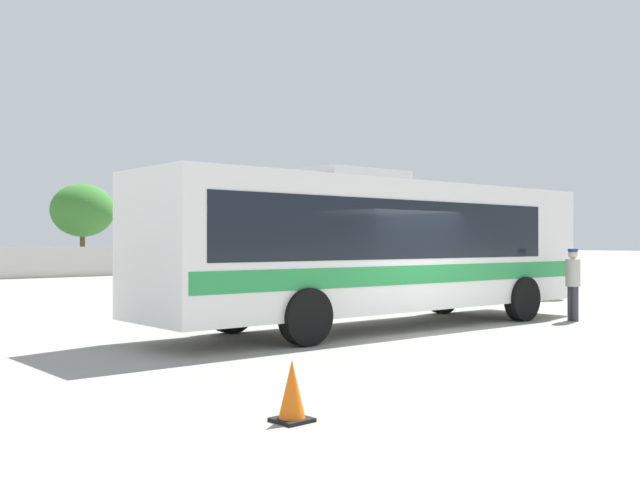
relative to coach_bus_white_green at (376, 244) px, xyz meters
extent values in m
plane|color=gray|center=(-0.09, 8.00, -1.80)|extent=(300.00, 300.00, 0.00)
cube|color=white|center=(0.13, -0.01, -0.02)|extent=(11.27, 3.03, 2.69)
cube|color=black|center=(-0.43, 0.02, 0.30)|extent=(9.26, 2.97, 1.18)
cube|color=green|center=(0.13, -0.01, -0.61)|extent=(11.05, 3.05, 0.38)
cube|color=#19212D|center=(5.72, -0.25, 0.47)|extent=(0.14, 2.29, 1.40)
cube|color=green|center=(5.73, -0.25, -1.04)|extent=(0.17, 2.50, 0.64)
cube|color=#B2B2B2|center=(-0.71, 0.03, 1.44)|extent=(2.26, 1.50, 0.24)
cylinder|color=black|center=(3.64, 1.07, -1.28)|extent=(1.05, 0.34, 1.04)
cylinder|color=black|center=(3.53, -1.38, -1.28)|extent=(1.05, 0.34, 1.04)
cylinder|color=black|center=(-2.89, 1.35, -1.28)|extent=(1.05, 0.34, 1.04)
cylinder|color=black|center=(-3.00, -1.10, -1.28)|extent=(1.05, 0.34, 1.04)
cylinder|color=#38383D|center=(4.43, -2.12, -1.40)|extent=(0.15, 0.15, 0.81)
cylinder|color=#38383D|center=(4.38, -2.26, -1.40)|extent=(0.15, 0.15, 0.81)
cylinder|color=#B7B2A8|center=(4.40, -2.19, -0.67)|extent=(0.44, 0.44, 0.64)
sphere|color=beige|center=(4.40, -2.19, -0.24)|extent=(0.22, 0.22, 0.22)
cylinder|color=navy|center=(4.40, -2.19, -0.14)|extent=(0.23, 0.23, 0.07)
cylinder|color=gray|center=(10.45, 2.15, -0.75)|extent=(0.05, 0.05, 2.10)
cone|color=yellow|center=(10.45, 2.15, 0.08)|extent=(1.94, 1.94, 0.53)
cube|color=brown|center=(10.45, 2.15, -1.62)|extent=(0.49, 0.49, 0.36)
cylinder|color=brown|center=(8.79, 34.00, -0.55)|extent=(0.32, 0.32, 2.51)
ellipsoid|color=#38752D|center=(8.79, 34.00, 2.10)|extent=(3.99, 3.99, 3.39)
cube|color=black|center=(-6.75, -5.16, -1.78)|extent=(0.36, 0.36, 0.04)
cone|color=orange|center=(-6.75, -5.16, -1.46)|extent=(0.28, 0.28, 0.60)
camera|label=1|loc=(-11.64, -10.95, 0.04)|focal=41.32mm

